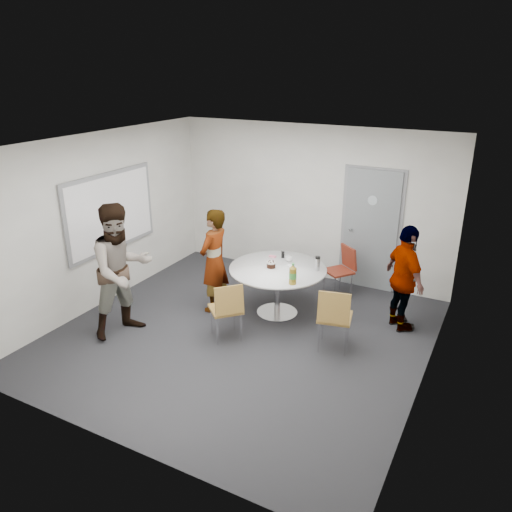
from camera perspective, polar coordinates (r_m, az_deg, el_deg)
The scene contains 15 objects.
floor at distance 7.25m, azimuth -1.67°, elevation -8.99°, with size 5.00×5.00×0.00m, color #242428.
ceiling at distance 6.33m, azimuth -1.94°, elevation 12.63°, with size 5.00×5.00×0.00m, color silver.
wall_back at distance 8.83m, azimuth 6.28°, elevation 6.03°, with size 5.00×5.00×0.00m, color silver.
wall_left at distance 8.14m, azimuth -17.33°, elevation 3.87°, with size 5.00×5.00×0.00m, color silver.
wall_right at distance 5.93m, azimuth 19.75°, elevation -2.87°, with size 5.00×5.00×0.00m, color silver.
wall_front at distance 4.85m, azimuth -16.65°, elevation -7.99°, with size 5.00×5.00×0.00m, color silver.
door at distance 8.58m, azimuth 12.98°, elevation 2.89°, with size 1.02×0.17×2.12m.
whiteboard at distance 8.22m, azimuth -16.24°, elevation 4.88°, with size 0.04×1.90×1.25m.
table at distance 7.53m, azimuth 2.64°, elevation -2.17°, with size 1.47×1.47×1.08m.
chair_near_left at distance 6.87m, azimuth -3.31°, elevation -5.76°, with size 0.61×0.61×0.87m.
chair_near_right at distance 6.68m, azimuth 8.95°, elevation -6.58°, with size 0.52×0.55×0.91m.
chair_far at distance 8.36m, azimuth 9.90°, elevation -1.13°, with size 0.58×0.58×0.84m.
person_main at distance 7.66m, azimuth -4.81°, elevation -0.53°, with size 0.59×0.39×1.63m, color #A5C6EA.
person_left at distance 7.16m, azimuth -15.10°, elevation -1.60°, with size 0.93×0.73×1.92m, color white.
person_right at distance 7.38m, azimuth 16.61°, elevation -2.51°, with size 0.92×0.38×1.57m, color black.
Camera 1 is at (3.11, -5.43, 3.65)m, focal length 35.00 mm.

